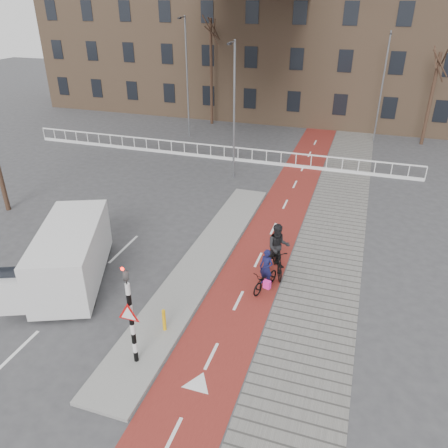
% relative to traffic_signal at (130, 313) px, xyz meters
% --- Properties ---
extents(ground, '(120.00, 120.00, 0.00)m').
position_rel_traffic_signal_xyz_m(ground, '(0.60, 2.02, -1.99)').
color(ground, '#38383A').
rests_on(ground, ground).
extents(bike_lane, '(2.50, 60.00, 0.01)m').
position_rel_traffic_signal_xyz_m(bike_lane, '(2.10, 12.02, -1.98)').
color(bike_lane, maroon).
rests_on(bike_lane, ground).
extents(sidewalk, '(3.00, 60.00, 0.01)m').
position_rel_traffic_signal_xyz_m(sidewalk, '(4.90, 12.02, -1.98)').
color(sidewalk, slate).
rests_on(sidewalk, ground).
extents(curb_island, '(1.80, 16.00, 0.12)m').
position_rel_traffic_signal_xyz_m(curb_island, '(-0.10, 6.02, -1.93)').
color(curb_island, gray).
rests_on(curb_island, ground).
extents(traffic_signal, '(0.80, 0.80, 3.68)m').
position_rel_traffic_signal_xyz_m(traffic_signal, '(0.00, 0.00, 0.00)').
color(traffic_signal, black).
rests_on(traffic_signal, curb_island).
extents(bollard, '(0.12, 0.12, 0.81)m').
position_rel_traffic_signal_xyz_m(bollard, '(0.23, 1.58, -1.46)').
color(bollard, '#F8B20D').
rests_on(bollard, curb_island).
extents(cyclist_near, '(1.05, 1.72, 1.73)m').
position_rel_traffic_signal_xyz_m(cyclist_near, '(2.88, 5.05, -1.40)').
color(cyclist_near, black).
rests_on(cyclist_near, bike_lane).
extents(cyclist_far, '(1.31, 2.15, 2.20)m').
position_rel_traffic_signal_xyz_m(cyclist_far, '(3.05, 6.32, -1.07)').
color(cyclist_far, black).
rests_on(cyclist_far, bike_lane).
extents(van, '(4.06, 5.75, 2.29)m').
position_rel_traffic_signal_xyz_m(van, '(-4.48, 3.28, -0.78)').
color(van, silver).
rests_on(van, ground).
extents(railing, '(28.00, 0.10, 0.99)m').
position_rel_traffic_signal_xyz_m(railing, '(-4.40, 19.02, -1.68)').
color(railing, silver).
rests_on(railing, ground).
extents(townhouse_row, '(46.00, 10.00, 15.90)m').
position_rel_traffic_signal_xyz_m(townhouse_row, '(-2.40, 34.02, 5.82)').
color(townhouse_row, '#7F6047').
rests_on(townhouse_row, ground).
extents(tree_mid, '(0.24, 0.24, 8.59)m').
position_rel_traffic_signal_xyz_m(tree_mid, '(-7.50, 27.93, 2.30)').
color(tree_mid, '#311D16').
rests_on(tree_mid, ground).
extents(tree_right, '(0.24, 0.24, 6.66)m').
position_rel_traffic_signal_xyz_m(tree_right, '(9.93, 27.18, 1.34)').
color(tree_right, '#311D16').
rests_on(tree_right, ground).
extents(streetlight_near, '(0.12, 0.12, 8.06)m').
position_rel_traffic_signal_xyz_m(streetlight_near, '(-1.76, 15.90, 2.04)').
color(streetlight_near, slate).
rests_on(streetlight_near, ground).
extents(streetlight_left, '(0.12, 0.12, 8.91)m').
position_rel_traffic_signal_xyz_m(streetlight_left, '(-7.91, 23.61, 2.47)').
color(streetlight_left, slate).
rests_on(streetlight_left, ground).
extents(streetlight_right, '(0.12, 0.12, 8.00)m').
position_rel_traffic_signal_xyz_m(streetlight_right, '(6.40, 26.96, 2.01)').
color(streetlight_right, slate).
rests_on(streetlight_right, ground).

